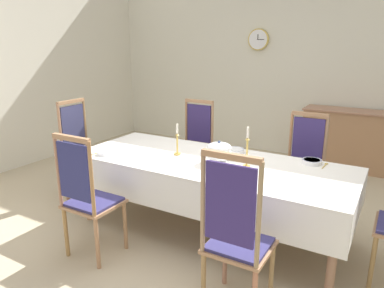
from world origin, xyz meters
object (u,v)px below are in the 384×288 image
object	(u,v)px
mounted_clock	(258,39)
chair_head_west	(82,150)
candlestick_west	(177,143)
spoon_primary	(99,152)
chair_south_b	(236,235)
bowl_near_right	(312,161)
soup_tureen	(219,152)
spoon_secondary	(326,164)
dining_table	(210,168)
bowl_far_left	(235,150)
chair_north_a	(194,145)
chair_south_a	(88,196)
sideboard	(352,140)
candlestick_east	(247,151)
bowl_near_left	(104,153)
chair_north_b	(304,163)

from	to	relation	value
mounted_clock	chair_head_west	bearing A→B (deg)	-109.59
candlestick_west	spoon_primary	xyz separation A→B (m)	(-0.75, -0.35, -0.12)
chair_south_b	spoon_primary	xyz separation A→B (m)	(-1.82, 0.59, 0.15)
candlestick_west	bowl_near_right	size ratio (longest dim) A/B	1.75
soup_tureen	spoon_secondary	xyz separation A→B (m)	(0.91, 0.43, -0.10)
candlestick_west	chair_head_west	bearing A→B (deg)	180.00
chair_south_b	candlestick_west	bearing A→B (deg)	138.65
chair_south_b	candlestick_west	world-z (taller)	chair_south_b
dining_table	candlestick_west	distance (m)	0.43
mounted_clock	chair_south_b	bearing A→B (deg)	-70.99
soup_tureen	mounted_clock	world-z (taller)	mounted_clock
bowl_near_right	chair_head_west	bearing A→B (deg)	-171.26
bowl_far_left	spoon_secondary	distance (m)	0.91
chair_north_a	bowl_far_left	xyz separation A→B (m)	(0.81, -0.57, 0.19)
chair_south_b	soup_tureen	xyz separation A→B (m)	(-0.60, 0.94, 0.25)
chair_north_a	bowl_far_left	bearing A→B (deg)	144.84
chair_south_a	chair_north_a	world-z (taller)	chair_north_a
sideboard	candlestick_west	bearing A→B (deg)	64.33
bowl_near_right	chair_south_a	bearing A→B (deg)	-139.88
candlestick_east	bowl_near_left	bearing A→B (deg)	-164.85
chair_head_west	candlestick_east	size ratio (longest dim) A/B	3.17
candlestick_west	bowl_near_left	distance (m)	0.76
chair_head_west	soup_tureen	xyz separation A→B (m)	(1.86, -0.00, 0.26)
chair_south_a	chair_north_b	bearing A→B (deg)	53.13
chair_south_b	candlestick_east	distance (m)	1.04
bowl_near_right	chair_north_b	bearing A→B (deg)	109.86
spoon_primary	sideboard	world-z (taller)	sideboard
candlestick_east	soup_tureen	bearing A→B (deg)	-180.00
chair_south_a	sideboard	xyz separation A→B (m)	(1.68, 3.73, -0.14)
bowl_near_left	bowl_near_right	world-z (taller)	bowl_near_right
dining_table	spoon_secondary	distance (m)	1.10
chair_north_b	mounted_clock	world-z (taller)	mounted_clock
bowl_far_left	candlestick_east	bearing A→B (deg)	-52.56
chair_south_b	spoon_secondary	xyz separation A→B (m)	(0.31, 1.37, 0.15)
bowl_far_left	candlestick_west	bearing A→B (deg)	-142.95
candlestick_west	bowl_near_right	world-z (taller)	candlestick_west
chair_south_a	sideboard	size ratio (longest dim) A/B	0.80
bowl_near_right	spoon_primary	distance (m)	2.15
bowl_near_right	spoon_primary	bearing A→B (deg)	-159.26
mounted_clock	bowl_near_right	bearing A→B (deg)	-59.34
soup_tureen	sideboard	world-z (taller)	soup_tureen
candlestick_east	spoon_primary	bearing A→B (deg)	-166.79
chair_south_b	candlestick_east	xyz separation A→B (m)	(-0.31, 0.94, 0.30)
candlestick_east	chair_north_a	bearing A→B (deg)	139.40
chair_north_a	bowl_near_right	world-z (taller)	chair_north_a
chair_south_b	soup_tureen	distance (m)	1.14
chair_south_b	sideboard	world-z (taller)	chair_south_b
chair_south_b	soup_tureen	bearing A→B (deg)	122.35
dining_table	soup_tureen	distance (m)	0.20
chair_north_b	spoon_secondary	bearing A→B (deg)	122.15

